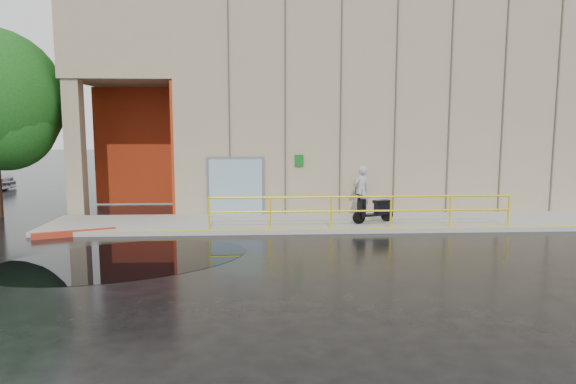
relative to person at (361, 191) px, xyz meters
name	(u,v)px	position (x,y,z in m)	size (l,w,h in m)	color
ground	(217,261)	(-4.65, -5.18, -1.06)	(120.00, 120.00, 0.00)	black
sidewalk	(346,222)	(-0.65, -0.68, -0.98)	(20.00, 3.00, 0.15)	#99958B
building	(348,107)	(0.45, 5.81, 3.15)	(20.00, 10.17, 8.00)	gray
guardrail	(361,212)	(-0.40, -2.03, -0.38)	(9.56, 0.06, 1.03)	yellow
person	(361,191)	(0.00, 0.00, 0.00)	(0.66, 0.43, 1.81)	#A2A1A6
scooter	(374,202)	(0.21, -1.12, -0.22)	(1.58, 1.00, 1.19)	black
red_curb	(75,233)	(-9.25, -2.08, -0.97)	(2.40, 0.18, 0.18)	#9E2A17
puddle	(124,259)	(-7.01, -4.93, -1.05)	(6.39, 3.93, 0.01)	black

